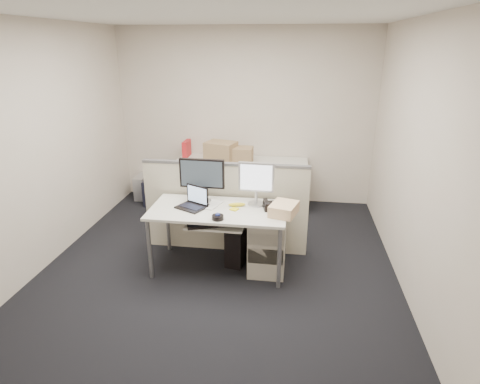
# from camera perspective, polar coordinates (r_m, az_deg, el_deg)

# --- Properties ---
(floor) EXTENTS (4.00, 4.50, 0.01)m
(floor) POSITION_cam_1_polar(r_m,az_deg,el_deg) (4.75, -2.95, -10.60)
(floor) COLOR black
(floor) RESTS_ON ground
(ceiling) EXTENTS (4.00, 4.50, 0.01)m
(ceiling) POSITION_cam_1_polar(r_m,az_deg,el_deg) (4.08, -3.70, 24.01)
(ceiling) COLOR white
(ceiling) RESTS_ON ground
(wall_back) EXTENTS (4.00, 0.02, 2.70)m
(wall_back) POSITION_cam_1_polar(r_m,az_deg,el_deg) (6.39, 0.67, 10.58)
(wall_back) COLOR beige
(wall_back) RESTS_ON ground
(wall_front) EXTENTS (4.00, 0.02, 2.70)m
(wall_front) POSITION_cam_1_polar(r_m,az_deg,el_deg) (2.21, -14.78, -9.93)
(wall_front) COLOR beige
(wall_front) RESTS_ON ground
(wall_left) EXTENTS (0.02, 4.50, 2.70)m
(wall_left) POSITION_cam_1_polar(r_m,az_deg,el_deg) (5.00, -26.50, 5.66)
(wall_left) COLOR beige
(wall_left) RESTS_ON ground
(wall_right) EXTENTS (0.02, 4.50, 2.70)m
(wall_right) POSITION_cam_1_polar(r_m,az_deg,el_deg) (4.31, 23.87, 3.97)
(wall_right) COLOR beige
(wall_right) RESTS_ON ground
(desk) EXTENTS (1.50, 0.75, 0.73)m
(desk) POSITION_cam_1_polar(r_m,az_deg,el_deg) (4.44, -3.11, -3.18)
(desk) COLOR silver
(desk) RESTS_ON floor
(keyboard_tray) EXTENTS (0.62, 0.32, 0.02)m
(keyboard_tray) POSITION_cam_1_polar(r_m,az_deg,el_deg) (4.30, -3.55, -4.67)
(keyboard_tray) COLOR silver
(keyboard_tray) RESTS_ON desk
(drawer_pedestal) EXTENTS (0.40, 0.55, 0.65)m
(drawer_pedestal) POSITION_cam_1_polar(r_m,az_deg,el_deg) (4.57, 3.93, -7.22)
(drawer_pedestal) COLOR beige
(drawer_pedestal) RESTS_ON floor
(cubicle_partition) EXTENTS (2.00, 0.06, 1.10)m
(cubicle_partition) POSITION_cam_1_polar(r_m,az_deg,el_deg) (4.89, -2.09, -2.35)
(cubicle_partition) COLOR #BEB19C
(cubicle_partition) RESTS_ON floor
(back_counter) EXTENTS (2.00, 0.60, 0.72)m
(back_counter) POSITION_cam_1_polar(r_m,az_deg,el_deg) (6.33, 0.26, 1.22)
(back_counter) COLOR beige
(back_counter) RESTS_ON floor
(monitor_main) EXTENTS (0.52, 0.21, 0.51)m
(monitor_main) POSITION_cam_1_polar(r_m,az_deg,el_deg) (4.54, -5.40, 1.61)
(monitor_main) COLOR black
(monitor_main) RESTS_ON desk
(monitor_small) EXTENTS (0.41, 0.22, 0.49)m
(monitor_small) POSITION_cam_1_polar(r_m,az_deg,el_deg) (4.44, 2.33, 1.10)
(monitor_small) COLOR #B7B7BC
(monitor_small) RESTS_ON desk
(laptop) EXTENTS (0.38, 0.34, 0.23)m
(laptop) POSITION_cam_1_polar(r_m,az_deg,el_deg) (4.42, -7.02, -0.91)
(laptop) COLOR black
(laptop) RESTS_ON desk
(trackball) EXTENTS (0.13, 0.13, 0.05)m
(trackball) POSITION_cam_1_polar(r_m,az_deg,el_deg) (4.15, -3.19, -3.63)
(trackball) COLOR black
(trackball) RESTS_ON desk
(desk_phone) EXTENTS (0.25, 0.22, 0.07)m
(desk_phone) POSITION_cam_1_polar(r_m,az_deg,el_deg) (4.41, 4.74, -2.02)
(desk_phone) COLOR black
(desk_phone) RESTS_ON desk
(paper_stack) EXTENTS (0.29, 0.33, 0.01)m
(paper_stack) POSITION_cam_1_polar(r_m,az_deg,el_deg) (4.53, -4.37, -1.75)
(paper_stack) COLOR silver
(paper_stack) RESTS_ON desk
(sticky_pad) EXTENTS (0.11, 0.11, 0.01)m
(sticky_pad) POSITION_cam_1_polar(r_m,az_deg,el_deg) (4.39, -0.82, -2.46)
(sticky_pad) COLOR yellow
(sticky_pad) RESTS_ON desk
(travel_mug) EXTENTS (0.09, 0.09, 0.17)m
(travel_mug) POSITION_cam_1_polar(r_m,az_deg,el_deg) (4.66, -6.86, -0.16)
(travel_mug) COLOR black
(travel_mug) RESTS_ON desk
(banana) EXTENTS (0.20, 0.09, 0.04)m
(banana) POSITION_cam_1_polar(r_m,az_deg,el_deg) (4.47, -0.44, -1.79)
(banana) COLOR yellow
(banana) RESTS_ON desk
(cellphone) EXTENTS (0.08, 0.11, 0.01)m
(cellphone) POSITION_cam_1_polar(r_m,az_deg,el_deg) (4.49, -4.89, -1.97)
(cellphone) COLOR black
(cellphone) RESTS_ON desk
(manila_folders) EXTENTS (0.33, 0.38, 0.12)m
(manila_folders) POSITION_cam_1_polar(r_m,az_deg,el_deg) (4.28, 6.25, -2.42)
(manila_folders) COLOR beige
(manila_folders) RESTS_ON desk
(keyboard) EXTENTS (0.51, 0.32, 0.03)m
(keyboard) POSITION_cam_1_polar(r_m,az_deg,el_deg) (4.27, -4.33, -4.56)
(keyboard) COLOR black
(keyboard) RESTS_ON keyboard_tray
(pc_tower_desk) EXTENTS (0.27, 0.51, 0.45)m
(pc_tower_desk) POSITION_cam_1_polar(r_m,az_deg,el_deg) (4.78, -0.18, -7.20)
(pc_tower_desk) COLOR black
(pc_tower_desk) RESTS_ON floor
(pc_tower_spare_dark) EXTENTS (0.18, 0.44, 0.41)m
(pc_tower_spare_dark) POSITION_cam_1_polar(r_m,az_deg,el_deg) (6.63, -12.39, 0.19)
(pc_tower_spare_dark) COLOR black
(pc_tower_spare_dark) RESTS_ON floor
(pc_tower_spare_silver) EXTENTS (0.18, 0.42, 0.38)m
(pc_tower_spare_silver) POSITION_cam_1_polar(r_m,az_deg,el_deg) (6.90, -13.75, 0.78)
(pc_tower_spare_silver) COLOR #B7B7BC
(pc_tower_spare_silver) RESTS_ON floor
(cardboard_box_left) EXTENTS (0.51, 0.44, 0.33)m
(cardboard_box_left) POSITION_cam_1_polar(r_m,az_deg,el_deg) (6.11, -2.73, 5.62)
(cardboard_box_left) COLOR #987F4C
(cardboard_box_left) RESTS_ON back_counter
(cardboard_box_right) EXTENTS (0.36, 0.28, 0.25)m
(cardboard_box_right) POSITION_cam_1_polar(r_m,az_deg,el_deg) (6.07, 0.12, 5.20)
(cardboard_box_right) COLOR #987F4C
(cardboard_box_right) RESTS_ON back_counter
(red_binder) EXTENTS (0.07, 0.30, 0.28)m
(red_binder) POSITION_cam_1_polar(r_m,az_deg,el_deg) (6.46, -7.59, 6.05)
(red_binder) COLOR red
(red_binder) RESTS_ON back_counter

